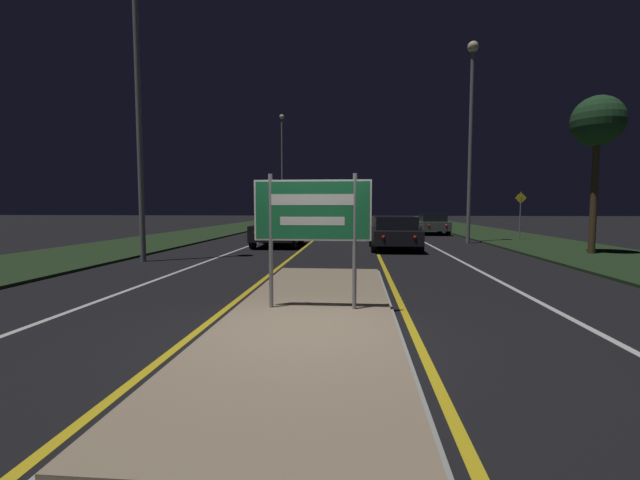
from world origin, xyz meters
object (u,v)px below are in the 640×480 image
object	(u,v)px
car_receding_0	(395,232)
car_approaching_0	(278,229)
car_approaching_2	(293,216)
warning_sign	(520,211)
streetlight_left_near	(136,20)
car_approaching_1	(272,220)
streetlight_left_far	(282,160)
highway_sign	(312,216)
streetlight_right_near	(471,116)
car_receding_1	(432,223)

from	to	relation	value
car_receding_0	car_approaching_0	size ratio (longest dim) A/B	1.01
car_approaching_2	warning_sign	size ratio (longest dim) A/B	1.84
streetlight_left_near	car_receding_0	xyz separation A→B (m)	(8.61, 4.62, -6.97)
car_approaching_1	warning_sign	xyz separation A→B (m)	(15.12, -9.23, 0.83)
streetlight_left_far	car_receding_0	size ratio (longest dim) A/B	2.58
car_receding_0	streetlight_left_far	bearing A→B (deg)	110.70
streetlight_left_far	car_approaching_0	size ratio (longest dim) A/B	2.61
streetlight_left_near	car_receding_0	bearing A→B (deg)	28.23
highway_sign	car_approaching_0	size ratio (longest dim) A/B	0.55
warning_sign	streetlight_left_near	bearing A→B (deg)	-147.69
streetlight_right_near	car_approaching_1	distance (m)	17.17
streetlight_left_far	streetlight_left_near	bearing A→B (deg)	-89.58
streetlight_left_far	streetlight_right_near	size ratio (longest dim) A/B	1.10
highway_sign	car_receding_1	xyz separation A→B (m)	(5.69, 21.64, -0.94)
streetlight_right_near	car_approaching_2	bearing A→B (deg)	118.64
warning_sign	highway_sign	bearing A→B (deg)	-119.83
warning_sign	car_approaching_0	bearing A→B (deg)	-162.01
car_approaching_1	warning_sign	bearing A→B (deg)	-31.40
car_approaching_2	car_approaching_0	bearing A→B (deg)	-83.17
highway_sign	car_receding_1	world-z (taller)	highway_sign
streetlight_left_near	car_approaching_0	xyz separation A→B (m)	(3.44, 5.92, -6.92)
streetlight_right_near	warning_sign	distance (m)	5.84
streetlight_left_near	car_approaching_1	size ratio (longest dim) A/B	2.67
car_receding_0	car_approaching_2	world-z (taller)	car_approaching_2
streetlight_left_near	car_approaching_1	bearing A→B (deg)	88.50
streetlight_left_near	streetlight_left_far	bearing A→B (deg)	90.42
car_receding_0	car_approaching_0	distance (m)	5.34
car_receding_0	streetlight_left_near	bearing A→B (deg)	-151.77
streetlight_right_near	warning_sign	bearing A→B (deg)	29.44
streetlight_left_far	car_approaching_1	distance (m)	10.50
highway_sign	car_approaching_0	xyz separation A→B (m)	(-2.85, 12.33, -0.87)
highway_sign	streetlight_left_far	size ratio (longest dim) A/B	0.21
streetlight_right_near	car_approaching_0	bearing A→B (deg)	-166.36
warning_sign	car_receding_0	bearing A→B (deg)	-143.13
highway_sign	car_receding_0	bearing A→B (deg)	78.07
streetlight_left_near	streetlight_left_far	size ratio (longest dim) A/B	1.07
car_receding_1	car_approaching_0	bearing A→B (deg)	-132.53
car_receding_0	car_approaching_1	distance (m)	16.60
streetlight_left_far	streetlight_right_near	distance (m)	23.56
car_approaching_1	car_approaching_2	world-z (taller)	car_approaching_2
car_receding_0	car_approaching_2	size ratio (longest dim) A/B	0.90
car_receding_0	car_approaching_0	xyz separation A→B (m)	(-5.18, 1.30, 0.05)
car_receding_1	car_approaching_1	size ratio (longest dim) A/B	1.03
highway_sign	car_approaching_2	bearing A→B (deg)	98.94
car_approaching_1	car_approaching_2	size ratio (longest dim) A/B	0.93
car_receding_0	car_approaching_2	xyz separation A→B (m)	(-8.06, 25.41, 0.07)
highway_sign	streetlight_left_near	world-z (taller)	streetlight_left_near
car_receding_0	warning_sign	bearing A→B (deg)	36.87
streetlight_left_far	car_receding_0	xyz separation A→B (m)	(8.82, -23.33, -5.63)
car_receding_1	car_approaching_2	bearing A→B (deg)	127.65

